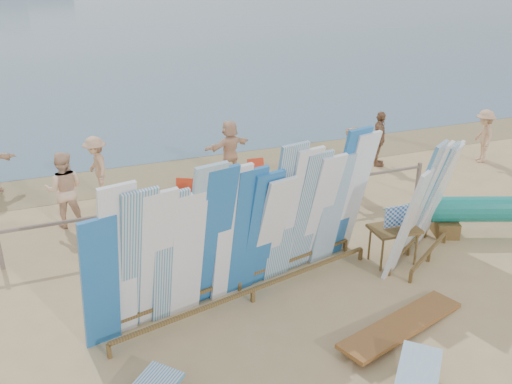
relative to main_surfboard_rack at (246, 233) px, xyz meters
name	(u,v)px	position (x,y,z in m)	size (l,w,h in m)	color
ground	(243,306)	(-0.18, -0.29, -1.30)	(160.00, 160.00, 0.00)	tan
wet_sand_strip	(156,172)	(-0.18, 6.91, -1.30)	(40.00, 2.60, 0.01)	olive
fence	(195,209)	(-0.18, 2.71, -0.67)	(12.08, 0.08, 0.90)	#77655A
main_surfboard_rack	(246,233)	(0.00, 0.00, 0.00)	(5.71, 1.86, 2.88)	brown
side_surfboard_rack	(425,205)	(3.78, -0.05, -0.09)	(2.31, 1.75, 2.70)	brown
vendor_table	(393,244)	(3.18, 0.05, -0.88)	(0.98, 0.72, 1.25)	brown
flat_board_c	(402,330)	(2.05, -1.90, -1.30)	(0.56, 2.70, 0.07)	#945B28
beach_chair_left	(185,204)	(-0.11, 3.90, -1.06)	(0.72, 0.72, 0.82)	red
beach_chair_right	(234,198)	(1.08, 3.70, -1.02)	(0.83, 0.83, 0.93)	red
stroller	(259,185)	(1.87, 3.98, -0.89)	(0.55, 0.77, 1.02)	red
beachgoer_extra_0	(483,136)	(9.29, 4.19, -0.49)	(1.04, 0.43, 1.61)	tan
beachgoer_2	(65,190)	(-2.79, 4.26, -0.40)	(0.87, 0.42, 1.79)	beige
beachgoer_8	(350,163)	(4.10, 3.31, -0.36)	(0.91, 0.44, 1.86)	beige
beachgoer_3	(97,167)	(-1.92, 5.75, -0.49)	(1.04, 0.43, 1.62)	tan
beachgoer_10	(379,139)	(6.15, 5.05, -0.47)	(0.97, 0.42, 1.65)	#8C6042
beachgoer_5	(230,148)	(1.77, 5.96, -0.49)	(1.49, 0.48, 1.61)	beige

